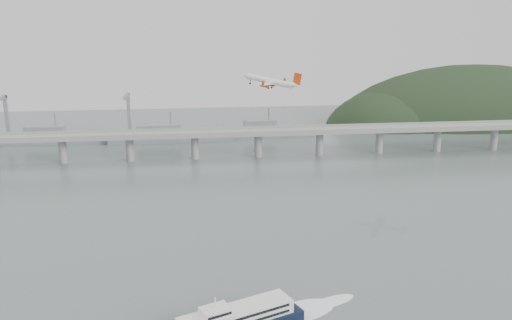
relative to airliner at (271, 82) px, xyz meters
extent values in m
plane|color=#556361|center=(-10.80, -75.56, -74.29)|extent=(900.00, 900.00, 0.00)
cube|color=gray|center=(-10.80, 124.44, -54.29)|extent=(800.00, 22.00, 2.20)
cube|color=gray|center=(-10.80, 113.94, -52.29)|extent=(800.00, 0.60, 1.80)
cube|color=gray|center=(-10.80, 134.94, -52.29)|extent=(800.00, 0.60, 1.80)
cylinder|color=gray|center=(-140.80, 124.44, -64.79)|extent=(6.00, 6.00, 21.00)
cylinder|color=gray|center=(-90.80, 124.44, -64.79)|extent=(6.00, 6.00, 21.00)
cylinder|color=gray|center=(-40.80, 124.44, -64.79)|extent=(6.00, 6.00, 21.00)
cylinder|color=gray|center=(9.20, 124.44, -64.79)|extent=(6.00, 6.00, 21.00)
cylinder|color=gray|center=(59.20, 124.44, -64.79)|extent=(6.00, 6.00, 21.00)
cylinder|color=gray|center=(109.20, 124.44, -64.79)|extent=(6.00, 6.00, 21.00)
cylinder|color=gray|center=(159.20, 124.44, -64.79)|extent=(6.00, 6.00, 21.00)
cylinder|color=gray|center=(209.20, 124.44, -64.79)|extent=(6.00, 6.00, 21.00)
ellipsoid|color=black|center=(259.20, 254.44, -92.29)|extent=(320.00, 150.00, 156.00)
ellipsoid|color=black|center=(164.20, 244.44, -86.29)|extent=(140.00, 110.00, 96.00)
cube|color=slate|center=(-160.80, 194.44, -70.29)|extent=(95.67, 20.15, 8.00)
cube|color=slate|center=(-170.30, 194.44, -62.29)|extent=(33.90, 15.02, 8.00)
cylinder|color=slate|center=(-160.80, 194.44, -54.29)|extent=(1.60, 1.60, 14.00)
cube|color=slate|center=(-60.80, 189.44, -70.29)|extent=(110.55, 21.43, 8.00)
cube|color=slate|center=(-71.80, 189.44, -62.29)|extent=(39.01, 16.73, 8.00)
cylinder|color=slate|center=(-60.80, 189.44, -54.29)|extent=(1.60, 1.60, 14.00)
cube|color=slate|center=(29.20, 199.44, -70.29)|extent=(85.00, 13.60, 8.00)
cube|color=slate|center=(20.70, 199.44, -62.29)|extent=(29.75, 11.90, 8.00)
cylinder|color=slate|center=(29.20, 199.44, -54.29)|extent=(1.60, 1.60, 14.00)
cube|color=slate|center=(-210.80, 224.44, -54.29)|extent=(3.00, 3.00, 40.00)
cube|color=slate|center=(-210.80, 214.44, -36.29)|extent=(3.00, 28.00, 3.00)
cube|color=slate|center=(-100.80, 224.44, -54.29)|extent=(3.00, 3.00, 40.00)
cube|color=slate|center=(-100.80, 214.44, -36.29)|extent=(3.00, 28.00, 3.00)
cube|color=white|center=(-30.55, -121.18, -67.80)|extent=(42.61, 25.17, 4.99)
cube|color=black|center=(-28.63, -125.85, -66.50)|extent=(35.18, 14.56, 1.00)
cube|color=black|center=(-32.46, -116.51, -66.50)|extent=(35.18, 14.56, 1.00)
cube|color=black|center=(-32.46, -116.51, -68.89)|extent=(35.18, 14.56, 1.00)
cube|color=white|center=(-37.94, -124.22, -64.00)|extent=(11.90, 10.26, 2.60)
cube|color=black|center=(-36.59, -127.50, -64.00)|extent=(8.36, 3.53, 1.00)
cylinder|color=white|center=(-37.94, -124.22, -60.80)|extent=(0.65, 0.65, 4.00)
ellipsoid|color=white|center=(-4.67, -110.56, -74.24)|extent=(32.08, 24.23, 0.20)
ellipsoid|color=white|center=(8.27, -105.25, -74.24)|extent=(22.69, 14.85, 0.20)
cylinder|color=white|center=(-0.73, 0.45, 0.27)|extent=(23.60, 17.47, 7.29)
cone|color=white|center=(-13.31, 8.04, 2.54)|extent=(5.35, 5.10, 3.90)
cone|color=white|center=(12.32, -7.40, -1.60)|extent=(6.07, 5.38, 4.04)
cube|color=white|center=(-0.09, 0.01, -0.78)|extent=(20.08, 29.53, 2.66)
cube|color=white|center=(11.64, -6.95, -0.82)|extent=(8.23, 11.11, 1.26)
cube|color=#C93A0D|center=(12.91, -7.53, 2.07)|extent=(4.66, 2.62, 6.62)
cylinder|color=#C93A0D|center=(1.13, 5.15, -2.12)|extent=(4.67, 4.10, 2.72)
cylinder|color=black|center=(-0.52, 6.15, -1.82)|extent=(1.67, 2.07, 2.17)
cube|color=white|center=(1.28, 5.12, -1.20)|extent=(2.26, 1.42, 1.47)
cylinder|color=#C93A0D|center=(-4.08, -3.63, -1.59)|extent=(4.67, 4.10, 2.72)
cylinder|color=black|center=(-5.73, -2.63, -1.29)|extent=(1.67, 2.07, 2.17)
cube|color=white|center=(-3.93, -3.66, -0.67)|extent=(2.26, 1.42, 1.47)
cylinder|color=black|center=(0.88, 2.14, -2.56)|extent=(0.80, 0.53, 2.27)
cylinder|color=black|center=(0.72, 2.17, -3.57)|extent=(1.22, 0.88, 1.18)
cylinder|color=black|center=(-1.58, -2.01, -2.31)|extent=(0.80, 0.53, 2.27)
cylinder|color=black|center=(-1.74, -1.98, -3.32)|extent=(1.22, 0.88, 1.18)
cylinder|color=black|center=(-10.58, 6.23, -0.60)|extent=(0.80, 0.53, 2.27)
cylinder|color=black|center=(-10.74, 6.27, -1.60)|extent=(1.22, 0.88, 1.18)
cube|color=#C93A0D|center=(9.71, 12.59, -0.78)|extent=(1.70, 0.99, 2.44)
cube|color=#C93A0D|center=(-6.39, -14.56, 0.85)|extent=(1.70, 0.99, 2.44)
camera|label=1|loc=(-44.96, -290.94, 33.59)|focal=38.00mm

